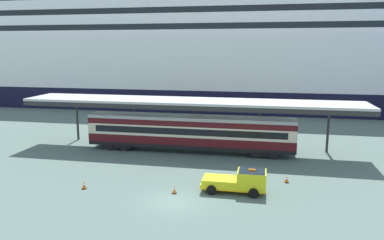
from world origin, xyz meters
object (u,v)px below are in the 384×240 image
Objects in this scene: cruise_ship at (239,47)px; train_carriage at (190,132)px; traffic_cone_near at (174,190)px; service_truck at (240,181)px; traffic_cone_mid at (287,179)px; traffic_cone_far at (84,185)px.

cruise_ship is 40.16m from train_carriage.
cruise_ship reaches higher than train_carriage.
service_truck is at bearing 13.89° from traffic_cone_near.
traffic_cone_mid is (9.04, 4.33, -0.01)m from traffic_cone_near.
traffic_cone_mid is at bearing 25.60° from traffic_cone_near.
train_carriage reaches higher than traffic_cone_near.
service_truck reaches higher than traffic_cone_far.
train_carriage is 12.84m from service_truck.
traffic_cone_mid is at bearing 38.25° from service_truck.
service_truck is 4.98m from traffic_cone_mid.
cruise_ship is 213.32× the size of traffic_cone_near.
train_carriage is (-2.40, -38.96, -9.47)m from cruise_ship.
traffic_cone_mid is (7.91, -46.93, -11.48)m from cruise_ship.
traffic_cone_far is (-7.63, -0.52, 0.01)m from traffic_cone_near.
service_truck is 12.94m from traffic_cone_far.
service_truck is (6.43, -11.03, -1.32)m from train_carriage.
traffic_cone_far reaches higher than traffic_cone_mid.
traffic_cone_near is (-1.14, -51.27, -11.47)m from cruise_ship.
traffic_cone_near is 1.02× the size of traffic_cone_mid.
cruise_ship is at bearing 88.73° from traffic_cone_near.
cruise_ship is 48.96m from traffic_cone_mid.
traffic_cone_near is 10.03m from traffic_cone_mid.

